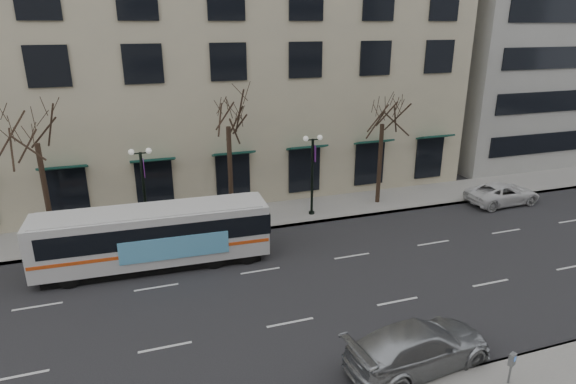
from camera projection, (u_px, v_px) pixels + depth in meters
name	position (u px, v px, depth m)	size (l,w,h in m)	color
ground	(274.00, 294.00, 21.74)	(160.00, 160.00, 0.00)	black
sidewalk_far	(307.00, 210.00, 31.26)	(80.00, 4.00, 0.15)	gray
building_hotel	(165.00, 17.00, 35.92)	(40.00, 20.00, 24.00)	beige
tree_far_left	(34.00, 125.00, 24.38)	(3.60, 3.60, 8.34)	black
tree_far_mid	(228.00, 110.00, 27.31)	(3.60, 3.60, 8.55)	black
tree_far_right	(383.00, 109.00, 30.46)	(3.60, 3.60, 8.06)	black
lamp_post_left	(144.00, 188.00, 26.59)	(1.22, 0.45, 5.21)	black
lamp_post_right	(312.00, 172.00, 29.59)	(1.22, 0.45, 5.21)	black
city_bus	(155.00, 235.00, 23.77)	(11.37, 2.88, 3.06)	silver
silver_car	(419.00, 346.00, 16.97)	(2.26, 5.55, 1.61)	#A2A6AA
white_pickup	(503.00, 193.00, 32.45)	(2.35, 5.09, 1.41)	white
pay_station	(512.00, 362.00, 15.92)	(0.29, 0.24, 1.16)	slate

